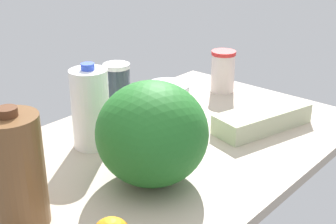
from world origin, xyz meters
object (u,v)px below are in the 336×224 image
at_px(lime_near_front, 152,131).
at_px(mixing_bowl, 167,93).
at_px(watermelon, 152,133).
at_px(chocolate_milk_jug, 15,171).
at_px(egg_carton, 262,119).
at_px(lime_beside_bowl, 137,122).
at_px(milk_jug, 90,108).
at_px(shaker_bottle, 117,87).
at_px(tumbler_cup, 223,71).

bearing_deg(lime_near_front, mixing_bowl, 32.89).
bearing_deg(watermelon, chocolate_milk_jug, 163.49).
bearing_deg(egg_carton, watermelon, -170.75).
xyz_separation_m(chocolate_milk_jug, lime_beside_bowl, (0.50, 0.14, -0.10)).
distance_m(milk_jug, mixing_bowl, 0.42).
bearing_deg(lime_beside_bowl, lime_near_front, -99.83).
relative_size(mixing_bowl, shaker_bottle, 0.95).
bearing_deg(egg_carton, lime_beside_bowl, 148.50).
xyz_separation_m(mixing_bowl, shaker_bottle, (-0.18, 0.07, 0.05)).
height_order(mixing_bowl, lime_beside_bowl, mixing_bowl).
distance_m(tumbler_cup, chocolate_milk_jug, 0.98).
xyz_separation_m(milk_jug, lime_near_front, (0.14, -0.10, -0.09)).
bearing_deg(lime_near_front, milk_jug, 144.54).
xyz_separation_m(mixing_bowl, chocolate_milk_jug, (-0.75, -0.24, 0.09)).
bearing_deg(tumbler_cup, chocolate_milk_jug, -171.16).
relative_size(watermelon, lime_near_front, 5.19).
relative_size(shaker_bottle, lime_near_front, 3.13).
bearing_deg(lime_near_front, tumbler_cup, 9.88).
xyz_separation_m(milk_jug, lime_beside_bowl, (0.16, -0.02, -0.09)).
xyz_separation_m(tumbler_cup, chocolate_milk_jug, (-0.96, -0.15, 0.05)).
bearing_deg(mixing_bowl, milk_jug, -170.56).
bearing_deg(tumbler_cup, egg_carton, -124.21).
xyz_separation_m(shaker_bottle, lime_beside_bowl, (-0.07, -0.16, -0.05)).
bearing_deg(chocolate_milk_jug, shaker_bottle, 28.11).
xyz_separation_m(tumbler_cup, lime_beside_bowl, (-0.46, -0.01, -0.05)).
bearing_deg(lime_beside_bowl, watermelon, -127.95).
relative_size(mixing_bowl, chocolate_milk_jug, 0.59).
distance_m(mixing_bowl, lime_beside_bowl, 0.26).
bearing_deg(mixing_bowl, chocolate_milk_jug, -162.49).
bearing_deg(shaker_bottle, egg_carton, -66.22).
relative_size(milk_jug, lime_beside_bowl, 4.35).
xyz_separation_m(watermelon, lime_near_front, (0.17, 0.16, -0.10)).
bearing_deg(watermelon, tumbler_cup, 20.51).
distance_m(tumbler_cup, lime_near_front, 0.49).
distance_m(milk_jug, lime_beside_bowl, 0.18).
bearing_deg(lime_near_front, watermelon, -137.05).
relative_size(milk_jug, watermelon, 0.90).
xyz_separation_m(mixing_bowl, tumbler_cup, (0.22, -0.09, 0.05)).
height_order(watermelon, chocolate_milk_jug, chocolate_milk_jug).
bearing_deg(egg_carton, mixing_bowl, 108.03).
xyz_separation_m(shaker_bottle, lime_near_front, (-0.09, -0.24, -0.06)).
xyz_separation_m(watermelon, egg_carton, (0.45, -0.05, -0.10)).
distance_m(chocolate_milk_jug, lime_beside_bowl, 0.53).
bearing_deg(lime_near_front, lime_beside_bowl, 80.17).
bearing_deg(lime_beside_bowl, milk_jug, 171.11).
height_order(tumbler_cup, lime_near_front, tumbler_cup).
distance_m(milk_jug, shaker_bottle, 0.27).
bearing_deg(mixing_bowl, egg_carton, -86.88).
bearing_deg(mixing_bowl, watermelon, -142.79).
relative_size(milk_jug, mixing_bowl, 1.57).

